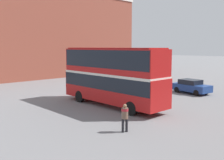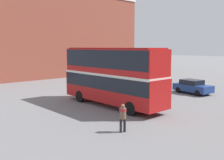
# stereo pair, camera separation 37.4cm
# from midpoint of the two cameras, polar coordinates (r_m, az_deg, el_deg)

# --- Properties ---
(ground_plane) EXTENTS (240.00, 240.00, 0.00)m
(ground_plane) POSITION_cam_midpoint_polar(r_m,az_deg,el_deg) (22.68, 1.62, -5.40)
(ground_plane) COLOR slate
(building_row_left) EXTENTS (9.79, 34.80, 14.26)m
(building_row_left) POSITION_cam_midpoint_polar(r_m,az_deg,el_deg) (46.46, -15.04, 9.69)
(building_row_left) COLOR brown
(building_row_left) RESTS_ON ground_plane
(double_decker_bus) EXTENTS (10.28, 2.72, 4.89)m
(double_decker_bus) POSITION_cam_midpoint_polar(r_m,az_deg,el_deg) (21.84, -0.49, 1.55)
(double_decker_bus) COLOR red
(double_decker_bus) RESTS_ON ground_plane
(pedestrian_foreground) EXTENTS (0.51, 0.51, 1.68)m
(pedestrian_foreground) POSITION_cam_midpoint_polar(r_m,az_deg,el_deg) (15.37, 2.11, -7.62)
(pedestrian_foreground) COLOR #232328
(pedestrian_foreground) RESTS_ON ground_plane
(parked_car_kerb_near) EXTENTS (4.22, 2.35, 1.48)m
(parked_car_kerb_near) POSITION_cam_midpoint_polar(r_m,az_deg,el_deg) (29.25, 16.50, -1.33)
(parked_car_kerb_near) COLOR navy
(parked_car_kerb_near) RESTS_ON ground_plane
(parked_car_side_street) EXTENTS (4.40, 2.66, 1.49)m
(parked_car_side_street) POSITION_cam_midpoint_polar(r_m,az_deg,el_deg) (36.88, -4.93, 0.66)
(parked_car_side_street) COLOR maroon
(parked_car_side_street) RESTS_ON ground_plane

